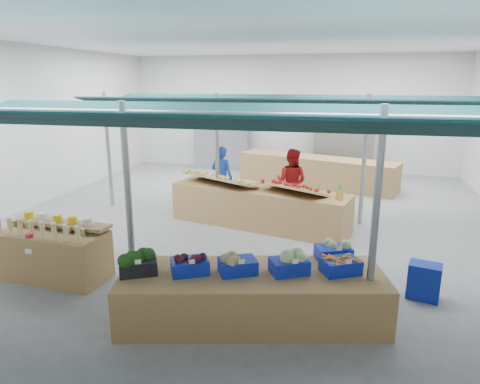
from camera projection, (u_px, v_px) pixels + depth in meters
The scene contains 24 objects.
floor at pixel (252, 222), 10.23m from camera, with size 13.00×13.00×0.00m, color slate.
hall at pixel (265, 106), 10.91m from camera, with size 13.00×13.00×13.00m.
pole_grid at pixel (272, 162), 7.95m from camera, with size 10.00×4.60×3.00m.
awnings at pixel (273, 109), 7.71m from camera, with size 9.50×7.08×0.30m.
back_shelving_left at pixel (222, 143), 16.20m from camera, with size 2.00×0.50×2.00m, color #B23F33.
back_shelving_right at pixel (343, 147), 15.15m from camera, with size 2.00×0.50×2.00m, color #B23F33.
bottle_shelf at pixel (55, 252), 7.27m from camera, with size 1.88×1.22×1.09m.
veg_counter at pixel (252, 296), 5.97m from camera, with size 3.63×1.21×0.71m, color #9B7543.
fruit_counter at pixel (259, 207), 9.84m from camera, with size 4.16×0.99×0.89m, color #9B7543.
far_counter at pixel (315, 171), 13.71m from camera, with size 5.11×1.02×0.92m, color #9B7543.
crate_stack at pixel (424, 281), 6.57m from camera, with size 0.47×0.33×0.57m, color #0F23A2.
vendor_left at pixel (222, 178), 11.06m from camera, with size 0.61×0.40×1.66m, color #193DA7.
vendor_right at pixel (291, 182), 10.64m from camera, with size 0.81×0.63×1.66m, color maroon.
crate_broccoli at pixel (138, 262), 5.84m from camera, with size 0.61×0.55×0.35m.
crate_beets at pixel (190, 264), 5.84m from camera, with size 0.61×0.55×0.29m.
crate_celeriac at pixel (238, 263), 5.84m from camera, with size 0.61×0.55×0.31m.
crate_cabbage at pixel (289, 262), 5.84m from camera, with size 0.61×0.55×0.35m.
crate_carrots at pixel (341, 265), 5.86m from camera, with size 0.61×0.55×0.29m.
sparrow at pixel (123, 260), 5.69m from camera, with size 0.12×0.09×0.11m.
pole_ribbon at pixel (29, 237), 6.18m from camera, with size 0.12×0.12×0.28m.
apple_heap_yellow at pixel (219, 178), 10.05m from camera, with size 2.01×1.51×0.27m.
apple_heap_red at pixel (292, 187), 9.22m from camera, with size 1.65×1.32×0.27m.
pineapple at pixel (340, 192), 8.74m from camera, with size 0.14×0.14×0.39m.
crate_extra at pixel (334, 250), 6.29m from camera, with size 0.59×0.51×0.32m.
Camera 1 is at (2.07, -9.50, 3.27)m, focal length 32.00 mm.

